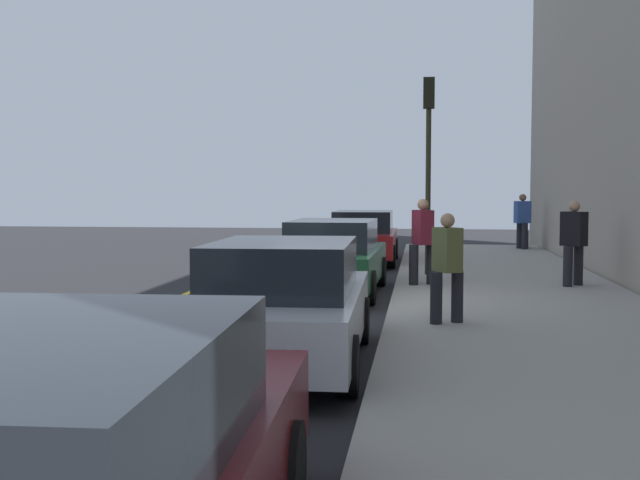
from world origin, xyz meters
The scene contains 12 objects.
ground_plane centered at (0.00, 0.00, 0.00)m, with size 56.00×56.00×0.00m, color black.
sidewalk centered at (0.00, -3.30, 0.07)m, with size 28.00×4.60×0.15m, color gray.
lane_stripe_centre centered at (0.00, 3.20, 0.00)m, with size 28.00×0.14×0.01m, color gold.
parked_car_silver centered at (-5.23, 0.08, 0.76)m, with size 4.54×2.00×1.51m.
parked_car_green centered at (1.22, 0.22, 0.76)m, with size 4.62×1.97×1.51m.
parked_car_red centered at (7.99, 0.11, 0.76)m, with size 4.64×1.93×1.51m.
pedestrian_burgundy_coat centered at (1.82, -1.57, 1.10)m, with size 0.56×0.56×1.78m.
pedestrian_olive_coat centered at (-2.82, -1.92, 1.02)m, with size 0.52×0.49×1.62m.
pedestrian_black_coat centered at (2.02, -4.63, 1.08)m, with size 0.54×0.55×1.75m.
pedestrian_blue_coat centered at (12.12, -4.88, 1.13)m, with size 0.59×0.57×1.83m.
traffic_light_pole centered at (3.80, -1.69, 3.21)m, with size 0.35×0.26×4.54m.
rolling_suitcase centered at (12.67, -5.03, 0.44)m, with size 0.34×0.22×0.94m.
Camera 1 is at (-14.29, -1.53, 2.11)m, focal length 43.41 mm.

